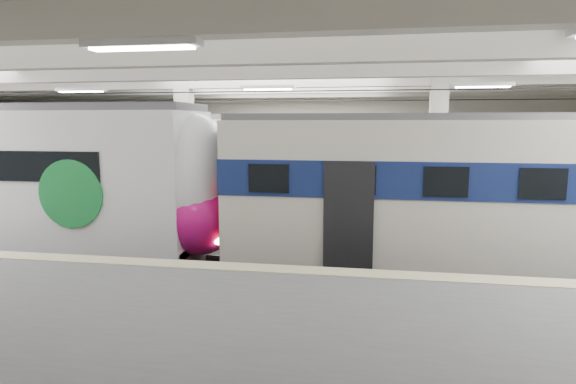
# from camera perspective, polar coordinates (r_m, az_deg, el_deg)

# --- Properties ---
(station_hall) EXTENTS (36.00, 24.00, 5.75)m
(station_hall) POSITION_cam_1_polar(r_m,az_deg,el_deg) (10.81, -6.44, 4.59)
(station_hall) COLOR black
(station_hall) RESTS_ON ground
(modern_emu) EXTENTS (13.68, 2.83, 4.42)m
(modern_emu) POSITION_cam_1_polar(r_m,az_deg,el_deg) (15.50, -28.43, 0.76)
(modern_emu) COLOR white
(modern_emu) RESTS_ON ground
(older_rer) EXTENTS (12.39, 2.74, 4.14)m
(older_rer) POSITION_cam_1_polar(r_m,az_deg,el_deg) (12.51, 21.49, -0.40)
(older_rer) COLOR beige
(older_rer) RESTS_ON ground
(far_train) EXTENTS (13.22, 3.31, 4.22)m
(far_train) POSITION_cam_1_polar(r_m,az_deg,el_deg) (20.78, -22.14, 2.82)
(far_train) COLOR white
(far_train) RESTS_ON ground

